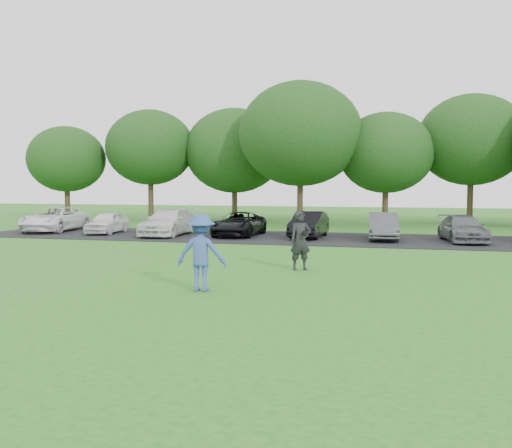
{
  "coord_description": "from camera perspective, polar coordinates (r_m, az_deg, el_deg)",
  "views": [
    {
      "loc": [
        4.21,
        -12.51,
        2.46
      ],
      "look_at": [
        0.0,
        3.5,
        1.3
      ],
      "focal_mm": 40.0,
      "sensor_mm": 36.0,
      "label": 1
    }
  ],
  "objects": [
    {
      "name": "ground",
      "position": [
        13.43,
        -3.83,
        -6.56
      ],
      "size": [
        100.0,
        100.0,
        0.0
      ],
      "primitive_type": "plane",
      "color": "#28671D",
      "rests_on": "ground"
    },
    {
      "name": "parking_lot",
      "position": [
        25.97,
        5.34,
        -1.41
      ],
      "size": [
        32.0,
        6.5,
        0.03
      ],
      "primitive_type": "cube",
      "color": "black",
      "rests_on": "ground"
    },
    {
      "name": "parked_cars",
      "position": [
        26.12,
        3.18,
        -0.06
      ],
      "size": [
        28.99,
        5.15,
        1.26
      ],
      "color": "white",
      "rests_on": "parking_lot"
    },
    {
      "name": "tree_row",
      "position": [
        35.46,
        10.44,
        7.9
      ],
      "size": [
        42.39,
        9.85,
        8.64
      ],
      "color": "#38281C",
      "rests_on": "ground"
    },
    {
      "name": "frisbee_player",
      "position": [
        13.17,
        -5.49,
        -2.85
      ],
      "size": [
        1.21,
        0.77,
        2.08
      ],
      "color": "#3955A2",
      "rests_on": "ground"
    },
    {
      "name": "camera_bystander",
      "position": [
        16.35,
        4.47,
        -1.67
      ],
      "size": [
        0.74,
        0.67,
        1.69
      ],
      "color": "black",
      "rests_on": "ground"
    }
  ]
}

